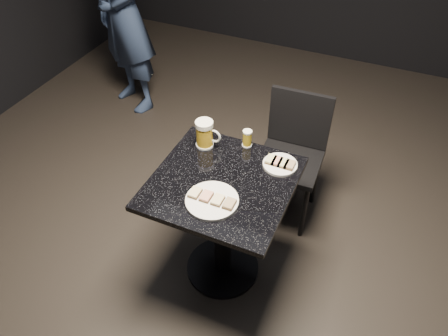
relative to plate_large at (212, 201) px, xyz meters
The scene contains 10 objects.
floor 0.77m from the plate_large, 95.02° to the left, with size 6.00×6.00×0.00m, color black.
plate_large is the anchor object (origin of this frame).
plate_small 0.44m from the plate_large, 60.36° to the left, with size 0.18×0.18×0.01m, color white.
patron 2.14m from the plate_large, 134.40° to the left, with size 0.62×0.41×1.69m, color #20354E.
table 0.29m from the plate_large, 95.02° to the left, with size 0.70×0.70×0.75m.
beer_mug 0.44m from the plate_large, 119.84° to the left, with size 0.14×0.10×0.16m.
beer_tumbler 0.47m from the plate_large, 90.65° to the left, with size 0.06×0.06×0.10m.
chair 0.88m from the plate_large, 78.25° to the left, with size 0.41×0.41×0.86m.
canapes_on_plate_large 0.02m from the plate_large, 93.58° to the left, with size 0.23×0.07×0.02m.
canapes_on_plate_small 0.44m from the plate_large, 60.36° to the left, with size 0.15×0.07×0.02m.
Camera 1 is at (0.65, -1.45, 2.27)m, focal length 35.00 mm.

